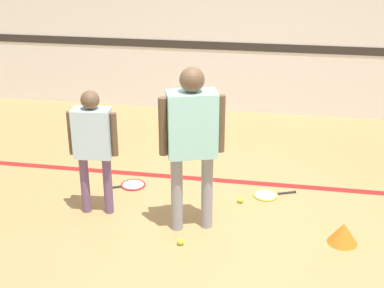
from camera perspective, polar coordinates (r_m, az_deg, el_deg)
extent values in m
plane|color=#A87F4C|center=(5.22, 2.46, -8.99)|extent=(16.00, 16.00, 0.00)
cube|color=silver|center=(8.06, 6.25, 14.30)|extent=(16.00, 0.06, 3.20)
cube|color=#2D2823|center=(8.13, 6.06, 10.25)|extent=(16.00, 0.01, 0.12)
cube|color=red|center=(6.13, 3.81, -3.94)|extent=(14.40, 0.10, 0.01)
cylinder|color=gray|center=(5.03, -1.63, -5.26)|extent=(0.11, 0.11, 0.76)
cylinder|color=gray|center=(5.07, 1.62, -5.04)|extent=(0.11, 0.11, 0.76)
cube|color=#99D8D1|center=(4.77, 0.00, 2.11)|extent=(0.50, 0.37, 0.60)
sphere|color=brown|center=(4.65, 0.00, 6.87)|extent=(0.22, 0.22, 0.22)
cylinder|color=brown|center=(4.75, -3.12, 1.86)|extent=(0.08, 0.08, 0.54)
cylinder|color=brown|center=(4.82, 3.08, 2.17)|extent=(0.08, 0.08, 0.54)
cylinder|color=#6B4C70|center=(5.47, -11.34, -4.21)|extent=(0.09, 0.09, 0.62)
cylinder|color=#6B4C70|center=(5.41, -8.97, -4.34)|extent=(0.09, 0.09, 0.62)
cube|color=silver|center=(5.22, -10.57, 1.15)|extent=(0.37, 0.23, 0.49)
sphere|color=brown|center=(5.11, -10.83, 4.63)|extent=(0.18, 0.18, 0.18)
cylinder|color=brown|center=(5.28, -12.78, 1.15)|extent=(0.06, 0.06, 0.44)
cylinder|color=brown|center=(5.17, -8.30, 1.01)|extent=(0.06, 0.06, 0.44)
torus|color=#C6D838|center=(5.85, 7.85, -5.41)|extent=(0.35, 0.35, 0.02)
cylinder|color=silver|center=(5.85, 7.85, -5.41)|extent=(0.23, 0.23, 0.01)
cylinder|color=black|center=(5.92, 9.95, -5.16)|extent=(0.20, 0.10, 0.02)
sphere|color=black|center=(5.96, 10.90, -5.05)|extent=(0.03, 0.03, 0.03)
torus|color=red|center=(6.05, -6.29, -4.34)|extent=(0.37, 0.37, 0.02)
cylinder|color=silver|center=(6.05, -6.29, -4.34)|extent=(0.24, 0.24, 0.01)
cylinder|color=black|center=(6.01, -8.35, -4.60)|extent=(0.17, 0.11, 0.02)
sphere|color=black|center=(6.00, -9.22, -4.71)|extent=(0.03, 0.03, 0.03)
sphere|color=#CCE038|center=(4.96, -1.20, -10.35)|extent=(0.07, 0.07, 0.07)
sphere|color=#CCE038|center=(5.67, 5.18, -5.94)|extent=(0.07, 0.07, 0.07)
cone|color=orange|center=(5.14, 15.82, -9.13)|extent=(0.28, 0.28, 0.20)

